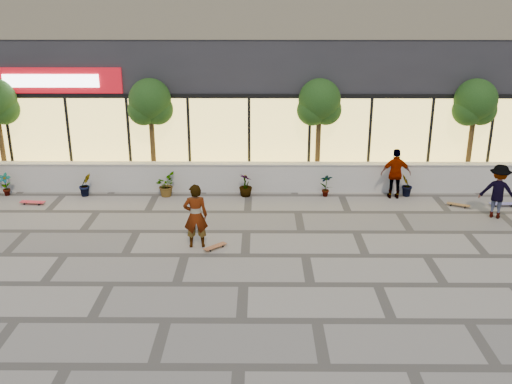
{
  "coord_description": "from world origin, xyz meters",
  "views": [
    {
      "loc": [
        0.39,
        -12.36,
        6.67
      ],
      "look_at": [
        0.28,
        3.13,
        1.3
      ],
      "focal_mm": 40.0,
      "sensor_mm": 36.0,
      "label": 1
    }
  ],
  "objects_px": {
    "skater_right_far": "(498,191)",
    "skateboard_right_far": "(503,204)",
    "tree_east": "(475,105)",
    "skateboard_left": "(33,202)",
    "tree_midwest": "(150,105)",
    "skateboard_right_near": "(458,205)",
    "skateboard_center": "(215,246)",
    "tree_mideast": "(319,105)",
    "skater_right_near": "(396,174)",
    "skater_center": "(196,216)"
  },
  "relations": [
    {
      "from": "skateboard_right_near",
      "to": "tree_mideast",
      "type": "bearing_deg",
      "value": -178.96
    },
    {
      "from": "skater_right_far",
      "to": "skateboard_right_far",
      "type": "distance_m",
      "value": 1.4
    },
    {
      "from": "skater_right_near",
      "to": "skateboard_center",
      "type": "relative_size",
      "value": 2.67
    },
    {
      "from": "skater_right_far",
      "to": "skateboard_center",
      "type": "height_order",
      "value": "skater_right_far"
    },
    {
      "from": "tree_mideast",
      "to": "skateboard_center",
      "type": "xyz_separation_m",
      "value": [
        -3.34,
        -5.65,
        -2.91
      ]
    },
    {
      "from": "skater_right_far",
      "to": "tree_midwest",
      "type": "bearing_deg",
      "value": 9.75
    },
    {
      "from": "tree_east",
      "to": "skater_right_far",
      "type": "bearing_deg",
      "value": -92.63
    },
    {
      "from": "tree_mideast",
      "to": "skater_right_near",
      "type": "distance_m",
      "value": 3.6
    },
    {
      "from": "skateboard_center",
      "to": "skateboard_right_far",
      "type": "xyz_separation_m",
      "value": [
        9.34,
        3.43,
        0.02
      ]
    },
    {
      "from": "skater_center",
      "to": "skateboard_right_near",
      "type": "height_order",
      "value": "skater_center"
    },
    {
      "from": "skater_center",
      "to": "skateboard_right_far",
      "type": "distance_m",
      "value": 10.43
    },
    {
      "from": "skateboard_center",
      "to": "skateboard_right_far",
      "type": "height_order",
      "value": "skateboard_right_far"
    },
    {
      "from": "skater_center",
      "to": "skater_right_far",
      "type": "height_order",
      "value": "skater_center"
    },
    {
      "from": "skateboard_center",
      "to": "skateboard_left",
      "type": "distance_m",
      "value": 7.3
    },
    {
      "from": "skateboard_center",
      "to": "tree_east",
      "type": "bearing_deg",
      "value": -10.08
    },
    {
      "from": "skater_right_near",
      "to": "skater_right_far",
      "type": "distance_m",
      "value": 3.32
    },
    {
      "from": "skateboard_right_near",
      "to": "skater_right_near",
      "type": "bearing_deg",
      "value": -176.26
    },
    {
      "from": "skateboard_right_far",
      "to": "skateboard_left",
      "type": "bearing_deg",
      "value": 178.44
    },
    {
      "from": "tree_mideast",
      "to": "skateboard_left",
      "type": "xyz_separation_m",
      "value": [
        -9.75,
        -2.14,
        -2.9
      ]
    },
    {
      "from": "tree_midwest",
      "to": "skateboard_right_far",
      "type": "bearing_deg",
      "value": -10.49
    },
    {
      "from": "skateboard_left",
      "to": "skateboard_right_near",
      "type": "height_order",
      "value": "skateboard_left"
    },
    {
      "from": "tree_east",
      "to": "skateboard_center",
      "type": "xyz_separation_m",
      "value": [
        -8.84,
        -5.65,
        -2.91
      ]
    },
    {
      "from": "tree_mideast",
      "to": "skater_center",
      "type": "xyz_separation_m",
      "value": [
        -3.87,
        -5.49,
        -2.07
      ]
    },
    {
      "from": "tree_east",
      "to": "skateboard_right_far",
      "type": "bearing_deg",
      "value": -77.36
    },
    {
      "from": "tree_east",
      "to": "skateboard_left",
      "type": "distance_m",
      "value": 15.67
    },
    {
      "from": "skateboard_right_near",
      "to": "skateboard_right_far",
      "type": "height_order",
      "value": "skateboard_right_far"
    },
    {
      "from": "skater_center",
      "to": "skateboard_right_near",
      "type": "relative_size",
      "value": 2.48
    },
    {
      "from": "skateboard_right_far",
      "to": "skateboard_right_near",
      "type": "bearing_deg",
      "value": -179.5
    },
    {
      "from": "skater_right_near",
      "to": "tree_mideast",
      "type": "bearing_deg",
      "value": -25.92
    },
    {
      "from": "skateboard_center",
      "to": "skateboard_right_near",
      "type": "relative_size",
      "value": 0.88
    },
    {
      "from": "skateboard_left",
      "to": "skateboard_right_far",
      "type": "distance_m",
      "value": 15.75
    },
    {
      "from": "skateboard_right_near",
      "to": "tree_east",
      "type": "bearing_deg",
      "value": 93.98
    },
    {
      "from": "skateboard_left",
      "to": "skateboard_right_far",
      "type": "height_order",
      "value": "skateboard_right_far"
    },
    {
      "from": "tree_east",
      "to": "skater_center",
      "type": "bearing_deg",
      "value": -149.66
    },
    {
      "from": "skater_right_far",
      "to": "skateboard_right_near",
      "type": "relative_size",
      "value": 2.33
    },
    {
      "from": "tree_east",
      "to": "skateboard_left",
      "type": "relative_size",
      "value": 4.55
    },
    {
      "from": "skateboard_right_far",
      "to": "tree_east",
      "type": "bearing_deg",
      "value": 101.37
    },
    {
      "from": "tree_mideast",
      "to": "skateboard_right_near",
      "type": "distance_m",
      "value": 5.82
    },
    {
      "from": "skater_center",
      "to": "skateboard_center",
      "type": "relative_size",
      "value": 2.8
    },
    {
      "from": "tree_midwest",
      "to": "skateboard_right_far",
      "type": "height_order",
      "value": "tree_midwest"
    },
    {
      "from": "tree_midwest",
      "to": "skateboard_left",
      "type": "xyz_separation_m",
      "value": [
        -3.75,
        -2.14,
        -2.9
      ]
    },
    {
      "from": "skater_right_near",
      "to": "skateboard_left",
      "type": "xyz_separation_m",
      "value": [
        -12.31,
        -0.74,
        -0.79
      ]
    },
    {
      "from": "tree_mideast",
      "to": "skater_center",
      "type": "relative_size",
      "value": 2.14
    },
    {
      "from": "skater_right_far",
      "to": "skateboard_right_far",
      "type": "bearing_deg",
      "value": -98.26
    },
    {
      "from": "tree_mideast",
      "to": "skater_right_near",
      "type": "relative_size",
      "value": 2.24
    },
    {
      "from": "skateboard_right_near",
      "to": "skater_right_far",
      "type": "bearing_deg",
      "value": -19.37
    },
    {
      "from": "skater_center",
      "to": "skateboard_left",
      "type": "distance_m",
      "value": 6.81
    },
    {
      "from": "skater_center",
      "to": "skateboard_right_near",
      "type": "bearing_deg",
      "value": -165.53
    },
    {
      "from": "skateboard_left",
      "to": "skateboard_center",
      "type": "bearing_deg",
      "value": -22.41
    },
    {
      "from": "tree_midwest",
      "to": "skateboard_left",
      "type": "bearing_deg",
      "value": -150.25
    }
  ]
}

